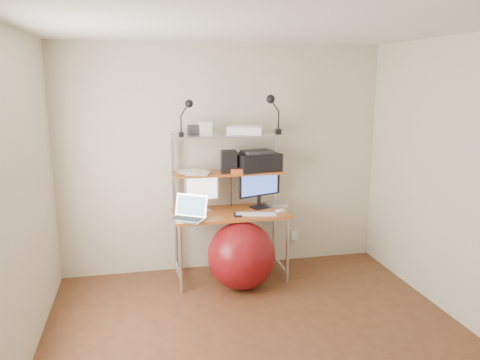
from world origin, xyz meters
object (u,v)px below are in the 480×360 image
(monitor_silver, at_px, (202,190))
(laptop, at_px, (190,214))
(printer, at_px, (257,161))
(monitor_black, at_px, (260,184))
(exercise_ball, at_px, (241,256))

(monitor_silver, bearing_deg, laptop, -135.03)
(printer, bearing_deg, laptop, -171.96)
(laptop, xyz_separation_m, printer, (0.78, 0.28, 0.46))
(monitor_black, bearing_deg, monitor_silver, 160.44)
(laptop, xyz_separation_m, exercise_ball, (0.51, -0.12, -0.44))
(laptop, distance_m, exercise_ball, 0.69)
(monitor_silver, height_order, laptop, monitor_silver)
(monitor_black, relative_size, laptop, 1.19)
(monitor_silver, xyz_separation_m, exercise_ball, (0.34, -0.39, -0.62))
(monitor_silver, distance_m, laptop, 0.36)
(monitor_black, distance_m, printer, 0.25)
(monitor_black, relative_size, exercise_ball, 0.75)
(monitor_silver, xyz_separation_m, monitor_black, (0.63, -0.00, 0.04))
(exercise_ball, bearing_deg, printer, 56.95)
(printer, relative_size, exercise_ball, 0.74)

